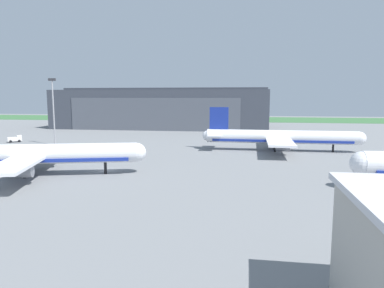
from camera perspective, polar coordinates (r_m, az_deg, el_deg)
ground_plane at (r=77.39m, az=-13.61°, el=-4.10°), size 440.00×440.00×0.00m
grass_field_strip at (r=247.89m, az=2.09°, el=4.04°), size 440.00×56.00×0.08m
maintenance_hangar at (r=182.21m, az=-4.54°, el=5.69°), size 102.85×41.91×19.74m
airliner_far_left at (r=104.42m, az=13.96°, el=1.04°), size 45.32×34.64×12.37m
airliner_near_right at (r=75.99m, az=-23.78°, el=-1.58°), size 41.23×34.46×12.87m
pushback_tractor at (r=135.18m, az=-26.41°, el=0.75°), size 4.53×4.02×2.31m
apron_light_mast at (r=120.97m, az=-21.29°, el=5.57°), size 2.40×0.50×21.06m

